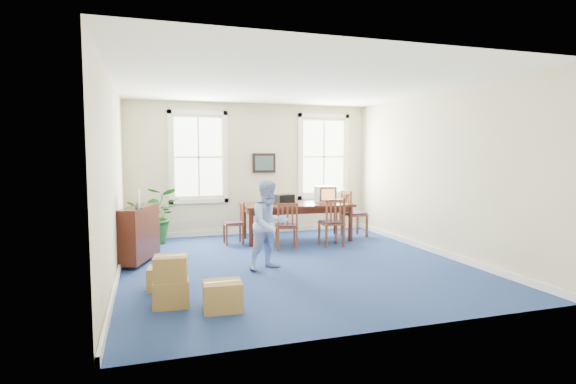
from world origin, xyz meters
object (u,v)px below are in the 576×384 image
object	(u,v)px
chair_near_left	(286,226)
cardboard_boxes	(184,277)
conference_table	(296,222)
crt_tv	(325,194)
potted_plant	(155,215)
credenza	(139,237)
man	(269,225)

from	to	relation	value
chair_near_left	cardboard_boxes	size ratio (longest dim) A/B	0.80
conference_table	chair_near_left	world-z (taller)	chair_near_left
conference_table	crt_tv	size ratio (longest dim) A/B	5.40
crt_tv	potted_plant	xyz separation A→B (m)	(-3.83, 0.53, -0.41)
crt_tv	chair_near_left	size ratio (longest dim) A/B	0.47
potted_plant	conference_table	bearing A→B (deg)	-10.75
crt_tv	conference_table	bearing A→B (deg)	-172.22
credenza	chair_near_left	bearing A→B (deg)	26.39
conference_table	man	xyz separation A→B (m)	(-1.27, -2.31, 0.35)
cardboard_boxes	crt_tv	bearing A→B (deg)	46.33
crt_tv	man	size ratio (longest dim) A/B	0.30
man	credenza	xyz separation A→B (m)	(-2.15, 1.13, -0.29)
crt_tv	cardboard_boxes	size ratio (longest dim) A/B	0.37
man	credenza	distance (m)	2.44
man	chair_near_left	bearing A→B (deg)	42.06
potted_plant	man	bearing A→B (deg)	-57.70
potted_plant	cardboard_boxes	world-z (taller)	potted_plant
man	cardboard_boxes	bearing A→B (deg)	-159.09
crt_tv	potted_plant	distance (m)	3.89
chair_near_left	man	bearing A→B (deg)	72.88
conference_table	man	distance (m)	2.66
conference_table	chair_near_left	bearing A→B (deg)	-118.51
chair_near_left	cardboard_boxes	distance (m)	3.65
crt_tv	potted_plant	size ratio (longest dim) A/B	0.37
potted_plant	chair_near_left	bearing A→B (deg)	-28.94
conference_table	man	bearing A→B (deg)	-116.41
chair_near_left	credenza	world-z (taller)	chair_near_left
conference_table	cardboard_boxes	distance (m)	4.62
chair_near_left	credenza	xyz separation A→B (m)	(-2.91, -0.33, -0.01)
man	cardboard_boxes	distance (m)	2.10
conference_table	potted_plant	xyz separation A→B (m)	(-3.10, 0.59, 0.20)
potted_plant	cardboard_boxes	distance (m)	4.27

